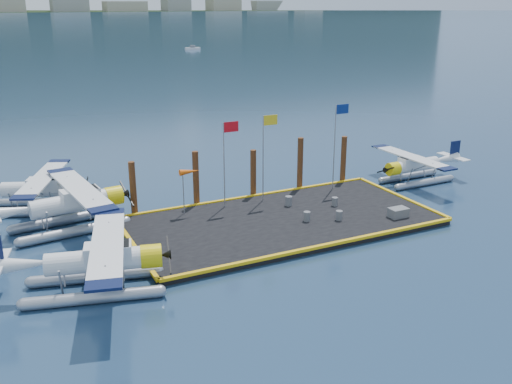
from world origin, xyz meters
The scene contains 22 objects.
ground centered at (0.00, 0.00, 0.00)m, with size 4000.00×4000.00×0.00m, color navy.
dock centered at (0.00, 0.00, 0.20)m, with size 20.00×10.00×0.40m, color black.
dock_bumpers centered at (0.00, 0.00, 0.49)m, with size 20.25×10.25×0.18m, color #E7B00D, non-canonical shape.
far_backdrop centered at (239.91, 1737.52, 9.45)m, with size 3050.00×2050.00×810.00m.
seaplane_a centered at (-12.67, -4.14, 1.56)m, with size 9.32×10.07×3.58m.
seaplane_b centered at (-12.41, 5.20, 1.61)m, with size 9.44×10.41×3.69m.
seaplane_c centered at (-14.09, 9.72, 1.46)m, with size 8.73×9.21×3.35m.
seaplane_d centered at (13.95, 3.26, 1.34)m, with size 7.80×8.59×3.07m.
drum_1 centered at (3.26, -1.87, 0.72)m, with size 0.45×0.45×0.63m, color #5B5C61.
drum_3 centered at (1.26, -1.09, 0.72)m, with size 0.45×0.45×0.64m, color #5B5C61.
drum_4 centered at (4.57, 0.61, 0.70)m, with size 0.42×0.42×0.60m, color #5B5C61.
drum_5 centered at (1.64, 2.04, 0.74)m, with size 0.48×0.48×0.68m, color #5B5C61.
crate centered at (7.12, -3.15, 0.71)m, with size 1.25×0.83×0.62m, color #5B5C61.
flagpole_red centered at (-2.29, 3.80, 4.40)m, with size 1.14×0.08×6.00m.
flagpole_yellow centered at (0.70, 3.80, 4.51)m, with size 1.14×0.08×6.20m.
flagpole_blue centered at (6.70, 3.80, 4.69)m, with size 1.14×0.08×6.50m.
windsock centered at (-5.03, 3.80, 3.23)m, with size 1.40×0.44×3.12m.
piling_0 centered at (-8.50, 5.40, 2.00)m, with size 0.44×0.44×4.00m, color #412712.
piling_1 centered at (-4.00, 5.40, 2.10)m, with size 0.44×0.44×4.20m, color #412712.
piling_2 centered at (0.50, 5.40, 1.90)m, with size 0.44×0.44×3.80m, color #412712.
piling_3 centered at (4.50, 5.40, 2.15)m, with size 0.44×0.44×4.30m, color #412712.
piling_4 centered at (8.50, 5.40, 2.00)m, with size 0.44×0.44×4.00m, color #412712.
Camera 1 is at (-17.12, -30.95, 14.07)m, focal length 40.00 mm.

